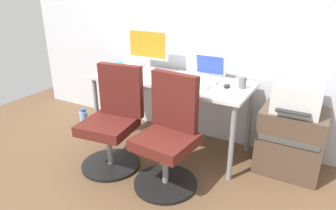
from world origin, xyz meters
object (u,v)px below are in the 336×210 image
desktop_monitor (148,47)px  coffee_mug (120,67)px  office_chair_left (113,123)px  office_chair_right (168,137)px  printer (298,98)px  side_cabinet (290,141)px  open_laptop (207,73)px  water_bottle_on_floor (84,123)px

desktop_monitor → coffee_mug: bearing=-137.8°
office_chair_left → desktop_monitor: (-0.09, 0.75, 0.56)m
office_chair_right → printer: bearing=38.0°
coffee_mug → office_chair_right: bearing=-31.3°
side_cabinet → open_laptop: bearing=175.3°
printer → open_laptop: open_laptop is taller
desktop_monitor → coffee_mug: size_ratio=5.22×
open_laptop → coffee_mug: 0.92m
office_chair_left → side_cabinet: (1.44, 0.68, -0.13)m
side_cabinet → desktop_monitor: bearing=177.4°
open_laptop → coffee_mug: bearing=-167.2°
desktop_monitor → office_chair_right: bearing=-48.2°
water_bottle_on_floor → open_laptop: open_laptop is taller
desktop_monitor → side_cabinet: bearing=-2.6°
side_cabinet → water_bottle_on_floor: side_cabinet is taller
office_chair_left → coffee_mug: 0.72m
office_chair_left → printer: bearing=25.1°
printer → desktop_monitor: desktop_monitor is taller
office_chair_left → office_chair_right: (0.58, 0.00, 0.00)m
side_cabinet → coffee_mug: bearing=-175.6°
water_bottle_on_floor → coffee_mug: (0.37, 0.24, 0.63)m
water_bottle_on_floor → desktop_monitor: desktop_monitor is taller
side_cabinet → water_bottle_on_floor: 2.16m
open_laptop → coffee_mug: open_laptop is taller
side_cabinet → coffee_mug: coffee_mug is taller
office_chair_right → side_cabinet: bearing=38.1°
side_cabinet → printer: printer is taller
side_cabinet → printer: (-0.00, -0.00, 0.41)m
office_chair_right → water_bottle_on_floor: size_ratio=3.03×
printer → coffee_mug: size_ratio=4.35×
office_chair_left → side_cabinet: size_ratio=1.60×
coffee_mug → desktop_monitor: bearing=42.2°
office_chair_left → printer: office_chair_left is taller
coffee_mug → side_cabinet: bearing=4.4°
office_chair_left → water_bottle_on_floor: 0.79m
printer → side_cabinet: bearing=90.0°
printer → coffee_mug: 1.76m
desktop_monitor → open_laptop: size_ratio=1.55×
coffee_mug → printer: bearing=4.3°
office_chair_right → office_chair_left: bearing=-180.0°
water_bottle_on_floor → open_laptop: size_ratio=1.00×
office_chair_left → printer: size_ratio=2.35×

